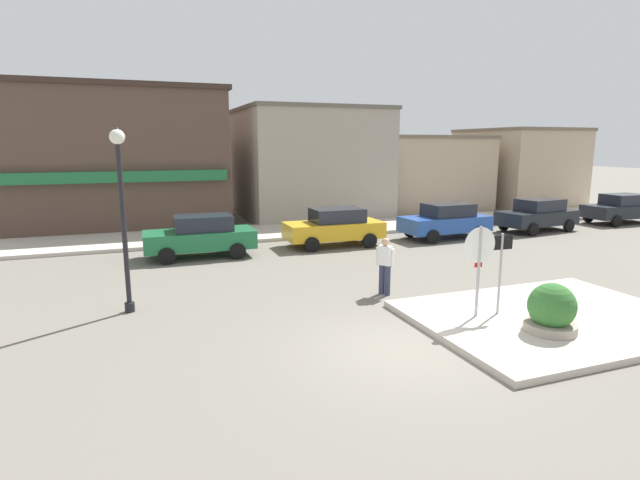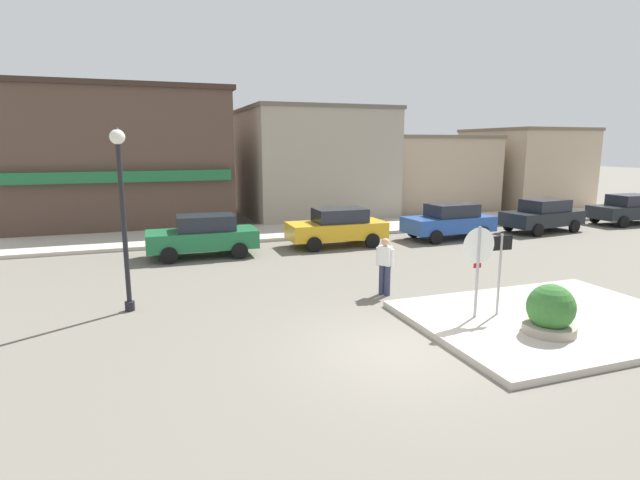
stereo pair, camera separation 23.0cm
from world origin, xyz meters
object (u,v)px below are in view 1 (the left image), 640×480
at_px(planter, 551,313).
at_px(lamp_post, 121,194).
at_px(parked_car_nearest, 201,236).
at_px(one_way_sign, 500,265).
at_px(parked_car_third, 446,220).
at_px(stop_sign, 479,260).
at_px(parked_car_fourth, 538,215).
at_px(parked_car_fifth, 621,208).
at_px(parked_car_second, 335,227).
at_px(pedestrian_crossing_near, 385,264).

distance_m(planter, lamp_post, 10.20).
bearing_deg(parked_car_nearest, planter, -60.84).
bearing_deg(one_way_sign, parked_car_third, 62.11).
relative_size(parked_car_nearest, parked_car_third, 0.99).
height_order(stop_sign, parked_car_fourth, stop_sign).
bearing_deg(parked_car_nearest, stop_sign, -61.33).
bearing_deg(lamp_post, parked_car_nearest, 66.26).
distance_m(lamp_post, parked_car_fourth, 19.49).
height_order(parked_car_nearest, parked_car_fourth, same).
relative_size(one_way_sign, parked_car_fourth, 0.50).
relative_size(parked_car_fourth, parked_car_fifth, 1.04).
relative_size(lamp_post, parked_car_second, 1.13).
height_order(parked_car_fourth, parked_car_fifth, same).
bearing_deg(parked_car_nearest, parked_car_second, 1.70).
height_order(stop_sign, parked_car_nearest, stop_sign).
height_order(one_way_sign, parked_car_nearest, one_way_sign).
relative_size(one_way_sign, parked_car_third, 0.52).
xyz_separation_m(parked_car_second, pedestrian_crossing_near, (-1.28, -6.82, 0.06)).
height_order(planter, parked_car_second, parked_car_second).
bearing_deg(one_way_sign, parked_car_fourth, 42.68).
bearing_deg(parked_car_fourth, parked_car_fifth, 3.36).
relative_size(stop_sign, one_way_sign, 1.10).
bearing_deg(parked_car_fifth, planter, -145.08).
height_order(one_way_sign, lamp_post, lamp_post).
relative_size(parked_car_second, parked_car_fourth, 0.97).
distance_m(lamp_post, parked_car_second, 10.12).
bearing_deg(planter, one_way_sign, 101.04).
relative_size(planter, parked_car_nearest, 0.30).
relative_size(planter, pedestrian_crossing_near, 0.76).
bearing_deg(planter, parked_car_fifth, 34.92).
bearing_deg(planter, parked_car_third, 66.36).
height_order(planter, pedestrian_crossing_near, pedestrian_crossing_near).
distance_m(one_way_sign, parked_car_third, 10.65).
relative_size(stop_sign, lamp_post, 0.51).
bearing_deg(parked_car_second, pedestrian_crossing_near, -100.63).
height_order(parked_car_second, parked_car_third, same).
distance_m(stop_sign, one_way_sign, 0.64).
bearing_deg(parked_car_second, one_way_sign, -88.19).
bearing_deg(lamp_post, parked_car_fourth, 17.25).
xyz_separation_m(parked_car_third, parked_car_fifth, (11.27, 0.39, 0.00)).
bearing_deg(parked_car_fifth, parked_car_second, -179.24).
bearing_deg(lamp_post, parked_car_second, 36.45).
distance_m(parked_car_third, parked_car_fourth, 5.26).
xyz_separation_m(one_way_sign, planter, (0.27, -1.36, -0.77)).
bearing_deg(pedestrian_crossing_near, parked_car_fourth, 29.50).
bearing_deg(parked_car_third, one_way_sign, -117.89).
bearing_deg(parked_car_fourth, pedestrian_crossing_near, -150.50).
relative_size(stop_sign, parked_car_nearest, 0.57).
relative_size(parked_car_nearest, pedestrian_crossing_near, 2.50).
distance_m(stop_sign, parked_car_fourth, 14.39).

